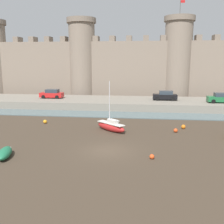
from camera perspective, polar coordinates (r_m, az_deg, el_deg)
ground_plane at (r=23.92m, az=-1.05°, el=-8.41°), size 160.00×160.00×0.00m
water_channel at (r=39.06m, az=2.14°, el=-0.61°), size 80.00×4.50×0.10m
quay_road at (r=46.06m, az=2.90°, el=1.94°), size 71.11×10.00×1.29m
castle at (r=55.12m, az=3.69°, el=10.28°), size 65.13×6.02×19.52m
rowboat_foreground_right at (r=23.96m, az=-22.33°, el=-8.23°), size 1.79×3.03×0.77m
sailboat_near_channel_right at (r=30.15m, az=-0.23°, el=-3.10°), size 3.96×3.55×5.76m
mooring_buoy_off_centre at (r=22.18m, az=8.69°, el=-9.58°), size 0.41×0.41×0.41m
mooring_buoy_mid_mud at (r=32.37m, az=15.28°, el=-3.11°), size 0.50×0.50×0.50m
mooring_buoy_near_channel at (r=34.92m, az=-14.36°, el=-2.05°), size 0.48×0.48×0.48m
mooring_buoy_near_shore at (r=30.54m, az=13.68°, el=-3.92°), size 0.46×0.46×0.46m
car_quay_centre_west at (r=46.05m, az=11.49°, el=3.52°), size 4.11×1.90×1.62m
car_quay_east at (r=48.75m, az=-12.96°, el=3.87°), size 4.11×1.90×1.62m
car_quay_centre_east at (r=45.77m, az=22.61°, el=2.84°), size 4.11×1.90×1.62m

